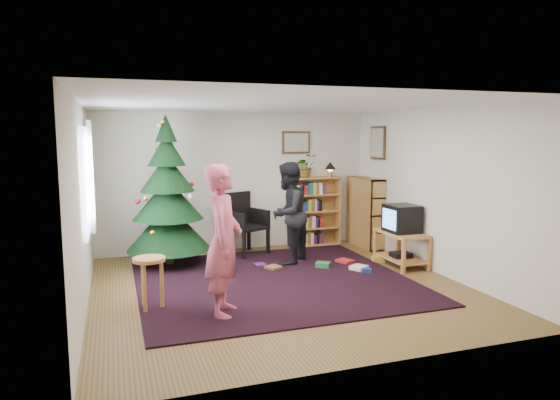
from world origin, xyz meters
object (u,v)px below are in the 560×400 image
object	(u,v)px
armchair	(245,220)
crt_tv	(402,218)
bookshelf_right	(365,211)
person_standing	(224,240)
christmas_tree	(168,203)
bookshelf_back	(315,210)
stool	(149,269)
potted_plant	(306,166)
table_lamp	(330,167)
picture_right	(378,143)
person_by_chair	(288,213)
picture_back	(296,143)
tv_stand	(401,246)

from	to	relation	value
armchair	crt_tv	bearing A→B (deg)	-60.63
bookshelf_right	person_standing	distance (m)	4.26
christmas_tree	bookshelf_back	bearing A→B (deg)	12.64
stool	armchair	bearing A→B (deg)	53.45
bookshelf_back	potted_plant	distance (m)	0.88
potted_plant	bookshelf_back	bearing A→B (deg)	0.00
table_lamp	picture_right	bearing A→B (deg)	-40.97
picture_right	crt_tv	xyz separation A→B (m)	(-0.26, -1.27, -1.18)
christmas_tree	person_standing	world-z (taller)	christmas_tree
armchair	person_standing	distance (m)	3.06
christmas_tree	crt_tv	bearing A→B (deg)	-19.16
crt_tv	person_by_chair	world-z (taller)	person_by_chair
person_standing	person_by_chair	xyz separation A→B (m)	(1.47, 1.94, -0.05)
crt_tv	picture_back	bearing A→B (deg)	118.16
picture_right	potted_plant	size ratio (longest dim) A/B	1.39
picture_right	stool	world-z (taller)	picture_right
christmas_tree	potted_plant	distance (m)	2.74
crt_tv	armchair	distance (m)	2.72
christmas_tree	person_by_chair	distance (m)	1.93
bookshelf_back	stool	world-z (taller)	bookshelf_back
armchair	potted_plant	distance (m)	1.57
table_lamp	crt_tv	bearing A→B (deg)	-77.22
christmas_tree	tv_stand	size ratio (longest dim) A/B	2.62
christmas_tree	stool	world-z (taller)	christmas_tree
person_standing	potted_plant	size ratio (longest dim) A/B	4.09
stool	person_standing	distance (m)	1.00
christmas_tree	crt_tv	world-z (taller)	christmas_tree
person_by_chair	picture_back	bearing A→B (deg)	-159.28
person_standing	potted_plant	bearing A→B (deg)	-15.11
potted_plant	person_standing	bearing A→B (deg)	-125.77
christmas_tree	bookshelf_right	world-z (taller)	christmas_tree
picture_right	crt_tv	world-z (taller)	picture_right
armchair	picture_right	bearing A→B (deg)	-32.13
picture_right	bookshelf_right	xyz separation A→B (m)	(-0.14, 0.17, -1.29)
bookshelf_right	tv_stand	world-z (taller)	bookshelf_right
picture_right	person_standing	bearing A→B (deg)	-143.56
picture_back	potted_plant	distance (m)	0.48
picture_right	stool	xyz separation A→B (m)	(-4.24, -2.09, -1.45)
potted_plant	picture_back	bearing A→B (deg)	137.15
bookshelf_back	person_by_chair	world-z (taller)	person_by_chair
picture_back	tv_stand	world-z (taller)	picture_back
bookshelf_right	crt_tv	world-z (taller)	bookshelf_right
stool	person_standing	world-z (taller)	person_standing
crt_tv	person_standing	size ratio (longest dim) A/B	0.28
crt_tv	potted_plant	bearing A→B (deg)	116.37
tv_stand	table_lamp	world-z (taller)	table_lamp
stool	person_standing	bearing A→B (deg)	-28.20
picture_right	table_lamp	world-z (taller)	picture_right
picture_right	bookshelf_right	size ratio (longest dim) A/B	0.46
tv_stand	stool	xyz separation A→B (m)	(-3.99, -0.82, 0.17)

